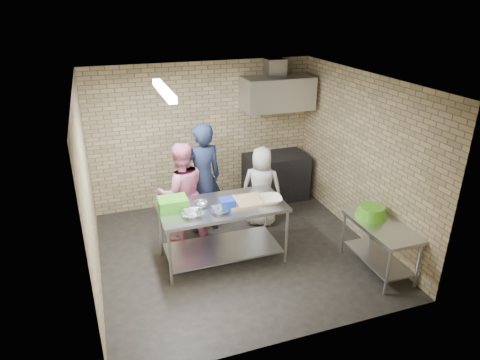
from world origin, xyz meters
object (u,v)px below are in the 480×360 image
at_px(green_crate, 173,203).
at_px(green_basin, 371,212).
at_px(woman_white, 262,186).
at_px(man_navy, 202,179).
at_px(prep_table, 222,232).
at_px(stove, 276,177).
at_px(woman_pink, 182,193).
at_px(blue_tub, 227,203).
at_px(bottle_red, 276,95).
at_px(side_counter, 379,247).
at_px(bottle_green, 295,94).

height_order(green_crate, green_basin, green_crate).
relative_size(green_crate, woman_white, 0.29).
relative_size(green_basin, man_navy, 0.24).
height_order(prep_table, green_basin, prep_table).
relative_size(stove, man_navy, 0.63).
height_order(stove, woman_white, woman_white).
bearing_deg(woman_pink, blue_tub, 117.83).
bearing_deg(woman_pink, bottle_red, -151.82).
bearing_deg(side_counter, bottle_green, 90.00).
relative_size(stove, bottle_green, 8.00).
height_order(stove, blue_tub, blue_tub).
height_order(prep_table, bottle_red, bottle_red).
height_order(prep_table, man_navy, man_navy).
relative_size(bottle_red, woman_pink, 0.11).
relative_size(blue_tub, woman_white, 0.14).
bearing_deg(prep_table, bottle_green, 43.57).
bearing_deg(woman_white, stove, -97.45).
bearing_deg(man_navy, stove, -165.49).
xyz_separation_m(blue_tub, green_basin, (2.01, -0.66, -0.16)).
xyz_separation_m(prep_table, stove, (1.63, 1.74, -0.01)).
xyz_separation_m(green_crate, woman_pink, (0.26, 0.67, -0.17)).
xyz_separation_m(green_basin, bottle_green, (0.02, 2.74, 1.18)).
bearing_deg(stove, blue_tub, -130.68).
relative_size(stove, bottle_red, 6.67).
xyz_separation_m(blue_tub, bottle_green, (2.03, 2.08, 1.02)).
bearing_deg(green_crate, green_basin, -17.61).
height_order(prep_table, woman_pink, woman_pink).
xyz_separation_m(prep_table, woman_white, (0.97, 0.85, 0.25)).
bearing_deg(green_basin, stove, 99.76).
bearing_deg(woman_white, woman_pink, 31.91).
xyz_separation_m(green_basin, bottle_red, (-0.38, 2.74, 1.19)).
relative_size(prep_table, man_navy, 0.97).
xyz_separation_m(side_counter, woman_white, (-1.11, 1.86, 0.34)).
xyz_separation_m(blue_tub, woman_pink, (-0.49, 0.89, -0.15)).
height_order(side_counter, woman_pink, woman_pink).
bearing_deg(man_navy, prep_table, 82.42).
distance_m(stove, blue_tub, 2.49).
xyz_separation_m(green_crate, woman_white, (1.67, 0.73, -0.30)).
height_order(side_counter, green_basin, green_basin).
bearing_deg(woman_pink, bottle_green, -155.84).
relative_size(blue_tub, bottle_green, 1.37).
bearing_deg(stove, woman_white, -126.65).
xyz_separation_m(woman_pink, woman_white, (1.42, 0.07, -0.13)).
xyz_separation_m(bottle_red, bottle_green, (0.40, 0.00, -0.01)).
distance_m(blue_tub, woman_pink, 1.03).
relative_size(bottle_green, man_navy, 0.08).
bearing_deg(woman_pink, man_navy, -157.73).
height_order(prep_table, stove, prep_table).
bearing_deg(stove, prep_table, -133.16).
bearing_deg(blue_tub, green_crate, 163.65).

